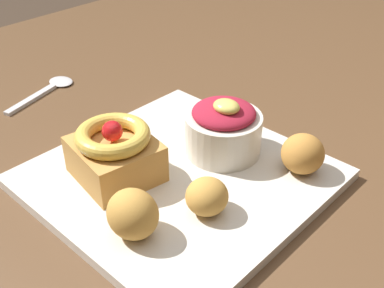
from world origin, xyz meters
The scene contains 8 objects.
dining_table centered at (0.00, 0.00, 0.64)m, with size 1.22×1.10×0.73m.
front_plate centered at (-0.02, -0.23, 0.74)m, with size 0.28×0.28×0.01m, color silver.
cake_slice centered at (-0.06, -0.28, 0.77)m, with size 0.10×0.09×0.07m.
berry_ramekin centered at (-0.01, -0.17, 0.77)m, with size 0.09×0.09×0.07m.
fritter_front centered at (0.04, -0.26, 0.76)m, with size 0.04×0.04×0.04m, color gold.
fritter_middle centered at (0.07, -0.14, 0.76)m, with size 0.05×0.05×0.04m, color #BC7F38.
fritter_back centered at (0.02, -0.33, 0.77)m, with size 0.05×0.04×0.05m, color gold.
spoon centered at (-0.31, -0.21, 0.73)m, with size 0.06×0.12×0.00m.
Camera 1 is at (0.27, -0.53, 1.05)m, focal length 44.77 mm.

